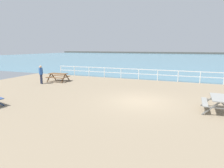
% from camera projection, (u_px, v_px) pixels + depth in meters
% --- Properties ---
extents(ground_plane, '(30.00, 24.00, 0.20)m').
position_uv_depth(ground_plane, '(140.00, 103.00, 11.41)').
color(ground_plane, gray).
extents(sea_band, '(142.00, 90.00, 0.01)m').
position_uv_depth(sea_band, '(176.00, 58.00, 59.70)').
color(sea_band, teal).
rests_on(sea_band, ground).
extents(distant_shoreline, '(142.00, 6.00, 1.80)m').
position_uv_depth(distant_shoreline, '(180.00, 54.00, 99.07)').
color(distant_shoreline, '#4C4C47').
rests_on(distant_shoreline, ground).
extents(seaward_railing, '(23.07, 0.07, 1.08)m').
position_uv_depth(seaward_railing, '(158.00, 73.00, 18.35)').
color(seaward_railing, white).
rests_on(seaward_railing, ground).
extents(picnic_table_near_left, '(1.61, 1.86, 0.80)m').
position_uv_depth(picnic_table_near_left, '(218.00, 101.00, 9.39)').
color(picnic_table_near_left, gray).
rests_on(picnic_table_near_left, ground).
extents(picnic_table_mid_centre, '(1.92, 1.67, 0.80)m').
position_uv_depth(picnic_table_mid_centre, '(58.00, 75.00, 17.93)').
color(picnic_table_mid_centre, brown).
rests_on(picnic_table_mid_centre, ground).
extents(visitor, '(0.49, 0.34, 1.66)m').
position_uv_depth(visitor, '(41.00, 73.00, 16.67)').
color(visitor, '#1E2338').
rests_on(visitor, ground).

